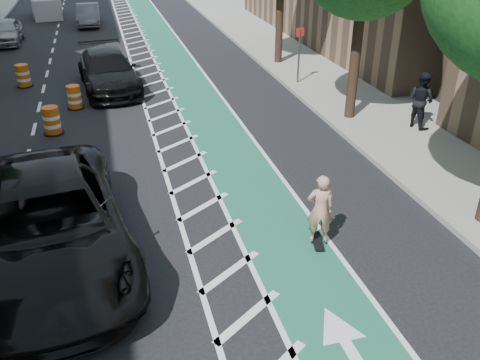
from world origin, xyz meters
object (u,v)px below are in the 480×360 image
object	(u,v)px
skateboarder	(320,209)
suv_near	(49,225)
barrel_a	(52,121)
suv_far	(108,71)

from	to	relation	value
skateboarder	suv_near	distance (m)	5.83
suv_near	barrel_a	xyz separation A→B (m)	(-0.43, 7.63, -0.49)
skateboarder	barrel_a	distance (m)	10.55
skateboarder	barrel_a	size ratio (longest dim) A/B	1.74
barrel_a	skateboarder	bearing A→B (deg)	-53.97
skateboarder	suv_near	xyz separation A→B (m)	(-5.77, 0.89, 0.01)
skateboarder	suv_far	bearing A→B (deg)	-57.80
suv_far	barrel_a	distance (m)	5.10
suv_near	skateboarder	bearing A→B (deg)	-15.69
skateboarder	barrel_a	world-z (taller)	skateboarder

